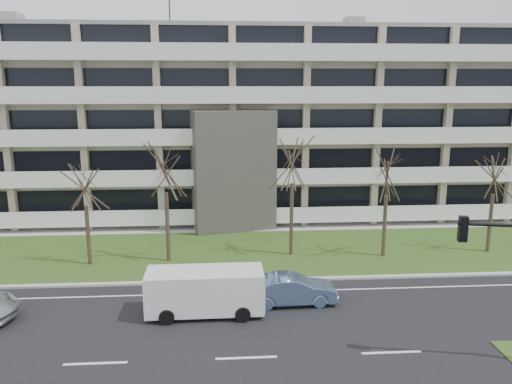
{
  "coord_description": "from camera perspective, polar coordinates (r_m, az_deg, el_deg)",
  "views": [
    {
      "loc": [
        -0.88,
        -18.27,
        10.81
      ],
      "look_at": [
        1.09,
        10.0,
        4.71
      ],
      "focal_mm": 35.0,
      "sensor_mm": 36.0,
      "label": 1
    }
  ],
  "objects": [
    {
      "name": "ground",
      "position": [
        21.25,
        -1.11,
        -18.43
      ],
      "size": [
        160.0,
        160.0,
        0.0
      ],
      "primitive_type": "plane",
      "color": "black",
      "rests_on": "ground"
    },
    {
      "name": "grass_verge",
      "position": [
        33.09,
        -2.26,
        -6.87
      ],
      "size": [
        90.0,
        10.0,
        0.06
      ],
      "primitive_type": "cube",
      "color": "#2C4617",
      "rests_on": "ground"
    },
    {
      "name": "curb",
      "position": [
        28.4,
        -1.94,
        -10.1
      ],
      "size": [
        90.0,
        0.35,
        0.12
      ],
      "primitive_type": "cube",
      "color": "#B2B2AD",
      "rests_on": "ground"
    },
    {
      "name": "sidewalk",
      "position": [
        38.33,
        -2.51,
        -4.18
      ],
      "size": [
        90.0,
        2.0,
        0.08
      ],
      "primitive_type": "cube",
      "color": "#B2B2AD",
      "rests_on": "ground"
    },
    {
      "name": "lane_edge_line",
      "position": [
        27.04,
        -1.82,
        -11.41
      ],
      "size": [
        90.0,
        0.12,
        0.01
      ],
      "primitive_type": "cube",
      "color": "white",
      "rests_on": "ground"
    },
    {
      "name": "apartment_building",
      "position": [
        43.72,
        -2.85,
        7.95
      ],
      "size": [
        60.5,
        15.1,
        18.75
      ],
      "color": "#BCAB92",
      "rests_on": "ground"
    },
    {
      "name": "blue_sedan",
      "position": [
        25.58,
        4.1,
        -11.06
      ],
      "size": [
        4.58,
        1.77,
        1.49
      ],
      "primitive_type": "imported",
      "rotation": [
        0.0,
        0.0,
        1.61
      ],
      "color": "#6883B4",
      "rests_on": "ground"
    },
    {
      "name": "white_van",
      "position": [
        24.4,
        -5.67,
        -10.85
      ],
      "size": [
        5.61,
        2.36,
        2.17
      ],
      "rotation": [
        0.0,
        0.0,
        0.01
      ],
      "color": "white",
      "rests_on": "ground"
    },
    {
      "name": "tree_2",
      "position": [
        31.21,
        -19.04,
        1.09
      ],
      "size": [
        3.34,
        3.34,
        6.67
      ],
      "color": "#382B21",
      "rests_on": "ground"
    },
    {
      "name": "tree_3",
      "position": [
        30.42,
        -10.35,
        3.07
      ],
      "size": [
        3.93,
        3.93,
        7.86
      ],
      "color": "#382B21",
      "rests_on": "ground"
    },
    {
      "name": "tree_4",
      "position": [
        31.14,
        4.19,
        4.33
      ],
      "size": [
        4.24,
        4.24,
        8.47
      ],
      "color": "#382B21",
      "rests_on": "ground"
    },
    {
      "name": "tree_5",
      "position": [
        31.98,
        14.81,
        2.39
      ],
      "size": [
        3.61,
        3.61,
        7.22
      ],
      "color": "#382B21",
      "rests_on": "ground"
    },
    {
      "name": "tree_6",
      "position": [
        35.27,
        25.68,
        2.2
      ],
      "size": [
        3.51,
        3.51,
        7.01
      ],
      "color": "#382B21",
      "rests_on": "ground"
    }
  ]
}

